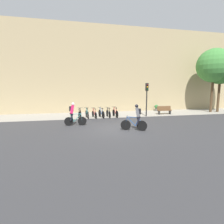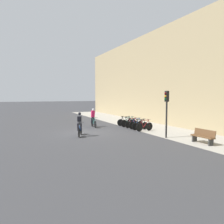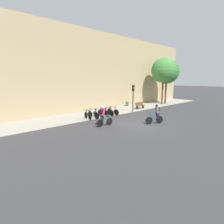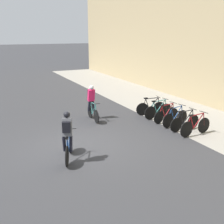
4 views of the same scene
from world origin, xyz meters
The scene contains 13 objects.
ground centered at (0.00, 0.00, 0.00)m, with size 200.00×200.00×0.00m, color #333335.
kerb_strip centered at (0.00, 6.75, 0.00)m, with size 44.00×4.50×0.01m, color gray.
building_facade centered at (0.00, 9.30, 5.04)m, with size 44.00×0.60×10.08m, color tan.
cyclist_pink centered at (-3.00, 1.79, 0.95)m, with size 1.68×0.46×1.77m.
cyclist_grey centered at (1.16, -0.74, 0.95)m, with size 1.65×0.79×1.79m.
parked_bike_0 centered at (-2.42, 4.96, 0.40)m, with size 0.46×1.65×0.98m.
parked_bike_1 centered at (-1.73, 4.96, 0.41)m, with size 0.46×1.75×0.99m.
parked_bike_2 centered at (-1.03, 4.95, 0.38)m, with size 0.46×1.63×0.94m.
parked_bike_3 centered at (-0.34, 4.96, 0.41)m, with size 0.49×1.66×0.98m.
parked_bike_4 centered at (0.35, 4.96, 0.40)m, with size 0.46×1.68×0.97m.
parked_bike_5 centered at (1.04, 4.96, 0.41)m, with size 0.46×1.75×0.98m.
traffic_light_pole centered at (4.22, 4.71, 2.32)m, with size 0.26×0.30×3.33m.
bench centered at (6.71, 5.61, 0.47)m, with size 1.62×0.44×0.89m.
Camera 2 is at (16.60, -5.18, 3.00)m, focal length 35.00 mm.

